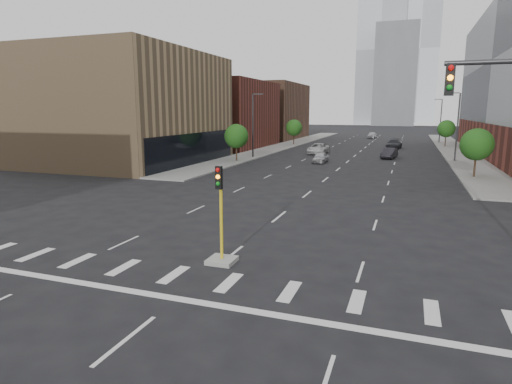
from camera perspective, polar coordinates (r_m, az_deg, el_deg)
The scene contains 22 objects.
ground at distance 12.77m, azimuth -22.68°, elevation -21.96°, with size 400.00×400.00×0.00m, color black.
sidewalk_left_far at distance 85.05m, azimuth 4.22°, elevation 6.30°, with size 5.00×92.00×0.15m, color gray.
sidewalk_right_far at distance 82.33m, azimuth 24.86°, elevation 5.18°, with size 5.00×92.00×0.15m, color gray.
building_left_mid at distance 59.25m, azimuth -16.97°, elevation 10.61°, with size 20.00×24.00×14.00m, color #9B7C57.
building_left_far_a at distance 81.66m, azimuth -5.89°, elevation 10.25°, with size 20.00×22.00×12.00m, color brown.
building_left_far_b at distance 105.72m, azimuth 0.28°, elevation 10.69°, with size 20.00×24.00×13.00m, color brown.
tower_left at distance 230.00m, azimuth 16.40°, elevation 17.46°, with size 22.00×22.00×70.00m, color #B2B7BC.
tower_right at distance 269.79m, azimuth 21.00°, elevation 17.21°, with size 20.00×20.00×80.00m, color #B2B7BC.
tower_mid at distance 208.42m, azimuth 18.12°, elevation 14.50°, with size 18.00×18.00×44.00m, color slate.
median_traffic_signal at distance 19.23m, azimuth -4.65°, elevation -6.67°, with size 1.20×1.20×4.40m.
streetlight_right_a at distance 63.02m, azimuth 25.22°, elevation 8.23°, with size 1.60×0.22×9.07m.
streetlight_right_b at distance 97.91m, azimuth 23.36°, elevation 8.94°, with size 1.60×0.22×9.07m.
streetlight_left at distance 61.46m, azimuth -0.34°, elevation 9.21°, with size 1.60×0.22×9.07m.
tree_left_near at distance 57.08m, azimuth -2.64°, elevation 7.45°, with size 3.20×3.20×4.85m.
tree_left_far at distance 85.56m, azimuth 5.08°, elevation 8.54°, with size 3.20×3.20×4.85m.
tree_right_near at distance 48.27m, azimuth 27.37°, elevation 5.65°, with size 3.20×3.20×4.85m.
tree_right_far at distance 88.02m, azimuth 24.05°, elevation 7.72°, with size 3.20×3.20×4.85m.
car_near_left at distance 56.71m, azimuth 8.59°, elevation 4.57°, with size 1.63×4.04×1.38m, color #AEAFB3.
car_mid_right at distance 64.03m, azimuth 17.37°, elevation 4.95°, with size 1.57×4.49×1.48m, color #232228.
car_far_left at distance 68.36m, azimuth 8.29°, elevation 5.74°, with size 2.70×5.86×1.63m, color #BBBBBB.
car_deep_right at distance 81.14m, azimuth 17.94°, elevation 6.11°, with size 2.28×5.62×1.63m, color black.
car_distant at distance 109.77m, azimuth 15.24°, elevation 7.34°, with size 1.87×4.65×1.59m, color #BABBBF.
Camera 1 is at (7.61, -7.72, 6.74)m, focal length 30.00 mm.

